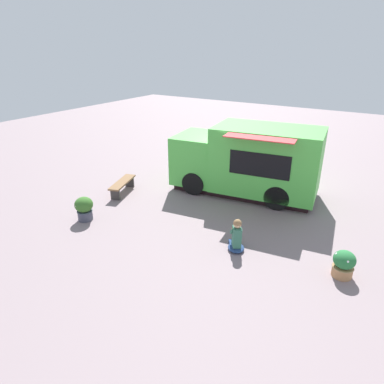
{
  "coord_description": "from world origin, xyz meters",
  "views": [
    {
      "loc": [
        4.64,
        -11.07,
        5.1
      ],
      "look_at": [
        -0.32,
        -3.15,
        1.04
      ],
      "focal_mm": 31.66,
      "sensor_mm": 36.0,
      "label": 1
    }
  ],
  "objects_px": {
    "plaza_bench": "(122,184)",
    "person_customer": "(236,238)",
    "planter_flowering_near": "(84,208)",
    "planter_flowering_far": "(344,264)",
    "food_truck": "(248,162)"
  },
  "relations": [
    {
      "from": "person_customer",
      "to": "planter_flowering_near",
      "type": "height_order",
      "value": "person_customer"
    },
    {
      "from": "food_truck",
      "to": "planter_flowering_near",
      "type": "height_order",
      "value": "food_truck"
    },
    {
      "from": "planter_flowering_near",
      "to": "plaza_bench",
      "type": "height_order",
      "value": "planter_flowering_near"
    },
    {
      "from": "plaza_bench",
      "to": "planter_flowering_far",
      "type": "bearing_deg",
      "value": -6.8
    },
    {
      "from": "person_customer",
      "to": "planter_flowering_far",
      "type": "bearing_deg",
      "value": 6.46
    },
    {
      "from": "planter_flowering_near",
      "to": "plaza_bench",
      "type": "distance_m",
      "value": 2.27
    },
    {
      "from": "person_customer",
      "to": "plaza_bench",
      "type": "relative_size",
      "value": 0.57
    },
    {
      "from": "person_customer",
      "to": "planter_flowering_far",
      "type": "height_order",
      "value": "person_customer"
    },
    {
      "from": "person_customer",
      "to": "planter_flowering_near",
      "type": "relative_size",
      "value": 1.21
    },
    {
      "from": "person_customer",
      "to": "plaza_bench",
      "type": "distance_m",
      "value": 5.39
    },
    {
      "from": "planter_flowering_far",
      "to": "food_truck",
      "type": "bearing_deg",
      "value": 139.39
    },
    {
      "from": "food_truck",
      "to": "planter_flowering_far",
      "type": "xyz_separation_m",
      "value": [
        3.98,
        -3.41,
        -0.86
      ]
    },
    {
      "from": "planter_flowering_near",
      "to": "plaza_bench",
      "type": "bearing_deg",
      "value": 101.56
    },
    {
      "from": "person_customer",
      "to": "planter_flowering_near",
      "type": "bearing_deg",
      "value": -168.38
    },
    {
      "from": "plaza_bench",
      "to": "person_customer",
      "type": "bearing_deg",
      "value": -13.33
    }
  ]
}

